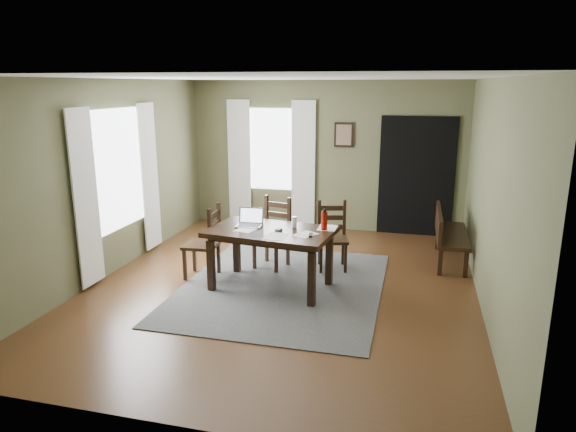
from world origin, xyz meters
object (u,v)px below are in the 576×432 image
(dining_table, at_px, (271,237))
(chair_end, at_px, (205,243))
(chair_back_left, at_px, (273,234))
(laptop, at_px, (250,221))
(water_bottle, at_px, (324,220))
(bench, at_px, (447,232))
(chair_back_right, at_px, (332,236))

(dining_table, distance_m, chair_end, 1.01)
(dining_table, distance_m, chair_back_left, 0.86)
(laptop, height_order, water_bottle, water_bottle)
(chair_back_left, bearing_deg, dining_table, -62.78)
(chair_back_left, distance_m, bench, 2.62)
(chair_back_left, height_order, water_bottle, water_bottle)
(dining_table, height_order, chair_end, chair_end)
(bench, relative_size, laptop, 4.02)
(dining_table, height_order, chair_back_right, chair_back_right)
(dining_table, xyz_separation_m, chair_back_left, (-0.20, 0.81, -0.20))
(chair_end, xyz_separation_m, water_bottle, (1.66, 0.01, 0.43))
(chair_end, height_order, chair_back_left, chair_end)
(dining_table, xyz_separation_m, bench, (2.28, 1.64, -0.23))
(dining_table, bearing_deg, chair_back_left, 110.67)
(chair_back_left, height_order, bench, chair_back_left)
(laptop, bearing_deg, dining_table, -26.77)
(chair_back_right, bearing_deg, chair_back_left, 175.20)
(chair_back_left, relative_size, laptop, 2.90)
(water_bottle, bearing_deg, bench, 42.74)
(bench, bearing_deg, laptop, 120.00)
(chair_back_left, xyz_separation_m, laptop, (-0.12, -0.68, 0.36))
(chair_end, xyz_separation_m, laptop, (0.66, -0.01, 0.36))
(chair_back_left, bearing_deg, laptop, -86.76)
(chair_back_right, distance_m, laptop, 1.33)
(chair_end, xyz_separation_m, chair_back_left, (0.78, 0.67, -0.00))
(chair_end, height_order, water_bottle, water_bottle)
(chair_end, bearing_deg, chair_back_right, 113.17)
(dining_table, height_order, laptop, laptop)
(dining_table, distance_m, bench, 2.82)
(bench, height_order, water_bottle, water_bottle)
(chair_back_left, relative_size, bench, 0.72)
(bench, height_order, laptop, laptop)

